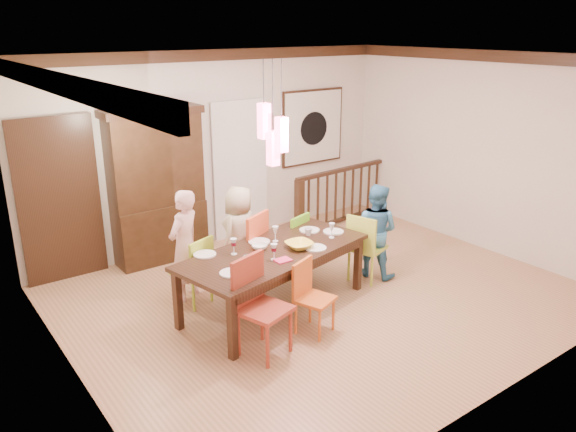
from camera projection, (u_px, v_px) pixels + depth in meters
floor at (322, 295)px, 7.07m from camera, size 6.00×6.00×0.00m
ceiling at (327, 57)px, 6.13m from camera, size 6.00×6.00×0.00m
wall_back at (219, 149)px, 8.50m from camera, size 6.00×0.00×6.00m
wall_left at (62, 239)px, 4.91m from camera, size 0.00×5.00×5.00m
wall_right at (480, 152)px, 8.28m from camera, size 0.00×5.00×5.00m
crown_molding at (327, 64)px, 6.15m from camera, size 6.00×5.00×0.16m
panel_door at (59, 203)px, 7.25m from camera, size 1.04×0.07×2.24m
white_doorway at (240, 171)px, 8.80m from camera, size 0.97×0.05×2.22m
painting at (313, 127)px, 9.44m from camera, size 1.25×0.06×1.25m
pendant_cluster at (273, 134)px, 6.09m from camera, size 0.27×0.21×1.14m
dining_table at (274, 256)px, 6.55m from camera, size 2.48×1.49×0.75m
chair_far_left at (191, 266)px, 6.73m from camera, size 0.50×0.50×0.86m
chair_far_mid at (244, 245)px, 7.11m from camera, size 0.62×0.62×1.03m
chair_far_right at (289, 239)px, 7.55m from camera, size 0.49×0.49×0.87m
chair_near_left at (264, 302)px, 5.64m from camera, size 0.58×0.58×1.04m
chair_near_mid at (315, 293)px, 6.08m from camera, size 0.48×0.48×0.82m
chair_end_right at (367, 242)px, 7.36m from camera, size 0.53×0.53×0.93m
china_hutch at (157, 186)px, 7.84m from camera, size 1.38×0.46×2.18m
balustrade at (344, 194)px, 9.57m from camera, size 2.18×0.24×0.96m
person_far_left at (185, 245)px, 6.80m from camera, size 0.61×0.53×1.40m
person_far_mid at (240, 234)px, 7.30m from camera, size 0.74×0.62×1.29m
person_end_right at (375, 230)px, 7.46m from camera, size 0.69×0.76×1.28m
serving_bowl at (299, 245)px, 6.57m from camera, size 0.33×0.33×0.08m
small_bowl at (260, 247)px, 6.53m from camera, size 0.19×0.19×0.06m
cup_left at (248, 260)px, 6.14m from camera, size 0.11×0.11×0.09m
cup_right at (308, 232)px, 6.96m from camera, size 0.12×0.12×0.09m
plate_far_left at (205, 254)px, 6.38m from camera, size 0.26×0.26×0.01m
plate_far_mid at (259, 242)px, 6.75m from camera, size 0.26×0.26×0.01m
plate_far_right at (309, 230)px, 7.13m from camera, size 0.26×0.26×0.01m
plate_near_left at (232, 273)px, 5.90m from camera, size 0.26×0.26×0.01m
plate_near_mid at (315, 248)px, 6.57m from camera, size 0.26×0.26×0.01m
plate_end_right at (333, 232)px, 7.08m from camera, size 0.26×0.26×0.01m
wine_glass_a at (234, 246)px, 6.37m from camera, size 0.08×0.08×0.19m
wine_glass_b at (275, 234)px, 6.75m from camera, size 0.08×0.08×0.19m
wine_glass_c at (274, 252)px, 6.22m from camera, size 0.08×0.08×0.19m
wine_glass_d at (332, 230)px, 6.87m from camera, size 0.08×0.08×0.19m
napkin at (283, 260)px, 6.22m from camera, size 0.18×0.14×0.01m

